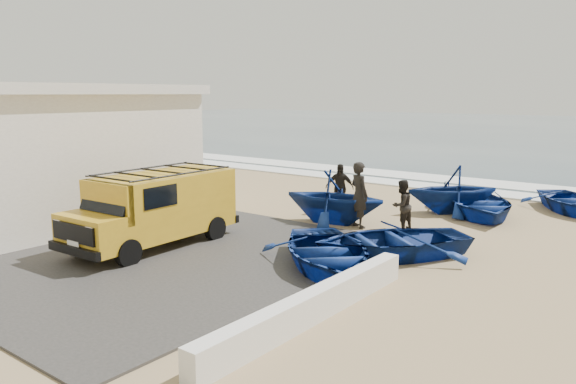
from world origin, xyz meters
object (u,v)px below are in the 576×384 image
Objects in this scene: fisherman_front at (359,195)px; fisherman_middle at (402,205)px; fisherman_back at (340,188)px; boat_near_right at (391,241)px; boat_near_left at (326,252)px; boat_mid_right at (479,204)px; boat_mid_left at (334,197)px; parapet at (313,306)px; van at (156,206)px; building at (14,152)px; boat_far_right at (574,201)px; boat_far_left at (452,189)px.

fisherman_front is 1.30m from fisherman_middle.
fisherman_front reaches higher than fisherman_back.
boat_near_left is at bearing -72.46° from boat_near_right.
boat_near_right is 0.97× the size of boat_mid_right.
fisherman_middle reaches higher than boat_mid_right.
boat_mid_right is 4.50m from fisherman_front.
parapet is at bearing -160.66° from boat_mid_left.
van reaches higher than boat_near_right.
building is 12.68m from parapet.
fisherman_middle is (-1.81, 7.10, 0.49)m from parapet.
boat_mid_right is 3.50m from boat_far_right.
boat_near_left is 0.99× the size of boat_near_right.
boat_near_right is at bearing -124.17° from boat_mid_right.
building is at bearing -176.30° from boat_far_right.
fisherman_back is (-4.75, 8.30, 0.55)m from parapet.
boat_mid_right is (0.11, 6.02, 0.01)m from boat_near_right.
van is at bearing -112.64° from boat_near_right.
boat_mid_left is at bearing 64.57° from van.
fisherman_back is (-2.94, 1.20, 0.07)m from fisherman_middle.
boat_near_right is at bearing 23.62° from boat_near_left.
fisherman_back is (-4.09, -2.17, 0.41)m from boat_mid_right.
van is 2.39× the size of fisherman_front.
van reaches higher than boat_far_right.
boat_mid_left is 1.79m from fisherman_back.
building is at bearing -47.71° from fisherman_middle.
van is 5.64m from boat_mid_left.
van is (-6.17, 1.53, 0.81)m from parapet.
fisherman_middle is (-3.51, -5.95, 0.37)m from boat_far_right.
boat_near_left is at bearing -88.36° from fisherman_back.
van is at bearing -25.49° from fisherman_middle.
fisherman_middle is at bearing -48.61° from boat_far_left.
building reaches higher than boat_near_left.
boat_far_left is (10.92, 9.45, -1.35)m from building.
parapet is 1.25× the size of van.
boat_mid_left is 8.51m from boat_far_right.
building reaches higher than fisherman_middle.
fisherman_back is at bearing 174.91° from boat_mid_right.
boat_mid_left is 0.78× the size of boat_mid_right.
boat_mid_left is at bearing -77.00° from boat_far_left.
van is 13.97m from boat_far_right.
fisherman_front is (9.48, 5.69, -1.16)m from building.
boat_near_left is 2.57× the size of fisherman_middle.
boat_far_left is at bearing 5.86° from fisherman_back.
boat_far_left is 1.87× the size of fisherman_back.
fisherman_middle is (-1.14, -3.37, 0.34)m from boat_mid_right.
building is at bearing -93.89° from boat_far_left.
van is at bearing -130.18° from fisherman_back.
boat_mid_left reaches higher than boat_far_right.
building is 18.71m from boat_far_right.
boat_far_left is (-0.81, 6.00, 0.41)m from boat_near_right.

